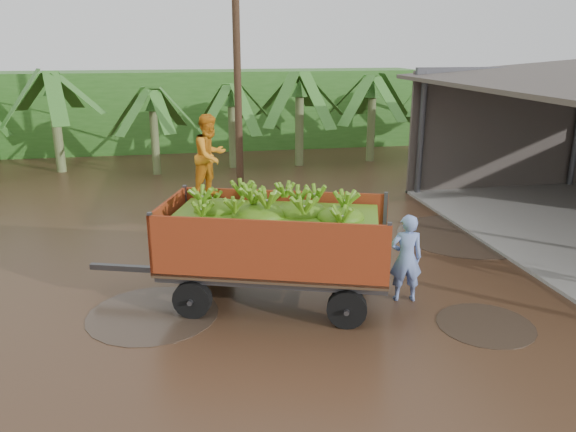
% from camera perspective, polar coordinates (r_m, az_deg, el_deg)
% --- Properties ---
extents(ground, '(100.00, 100.00, 0.00)m').
position_cam_1_polar(ground, '(12.54, 0.80, -5.56)').
color(ground, black).
rests_on(ground, ground).
extents(hedge_north, '(22.00, 3.00, 3.60)m').
position_cam_1_polar(hedge_north, '(27.50, -10.15, 10.57)').
color(hedge_north, '#2D661E').
rests_on(hedge_north, ground).
extents(banana_trailer, '(5.96, 3.30, 3.57)m').
position_cam_1_polar(banana_trailer, '(10.67, -1.46, -2.22)').
color(banana_trailer, '#C8421C').
rests_on(banana_trailer, ground).
extents(man_blue, '(0.69, 0.51, 1.75)m').
position_cam_1_polar(man_blue, '(11.08, 11.90, -4.20)').
color(man_blue, '#738CD2').
rests_on(man_blue, ground).
extents(utility_pole, '(1.20, 0.24, 8.47)m').
position_cam_1_polar(utility_pole, '(18.56, -5.20, 15.40)').
color(utility_pole, '#47301E').
rests_on(utility_pole, ground).
extents(banana_plants, '(24.01, 20.35, 4.05)m').
position_cam_1_polar(banana_plants, '(18.46, -18.22, 6.83)').
color(banana_plants, '#2D661E').
rests_on(banana_plants, ground).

